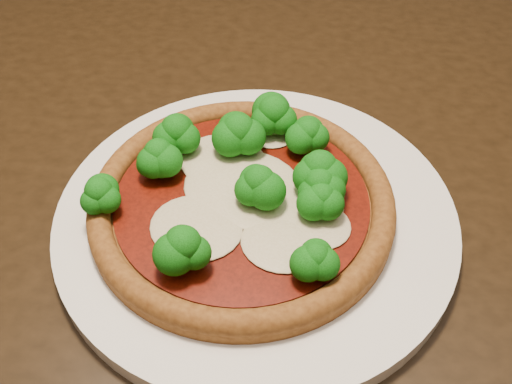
% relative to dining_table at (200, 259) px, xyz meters
% --- Properties ---
extents(dining_table, '(1.30, 1.15, 0.75)m').
position_rel_dining_table_xyz_m(dining_table, '(0.00, 0.00, 0.00)').
color(dining_table, black).
rests_on(dining_table, floor).
extents(plate, '(0.36, 0.36, 0.02)m').
position_rel_dining_table_xyz_m(plate, '(0.07, -0.01, 0.11)').
color(plate, white).
rests_on(plate, dining_table).
extents(pizza, '(0.27, 0.27, 0.06)m').
position_rel_dining_table_xyz_m(pizza, '(0.06, -0.01, 0.14)').
color(pizza, brown).
rests_on(pizza, plate).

